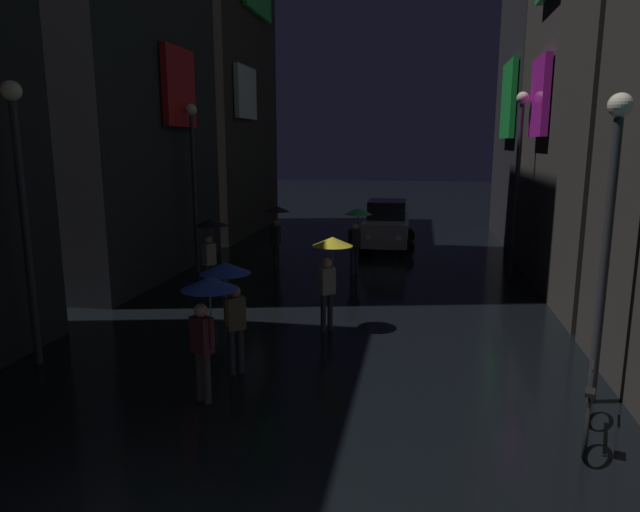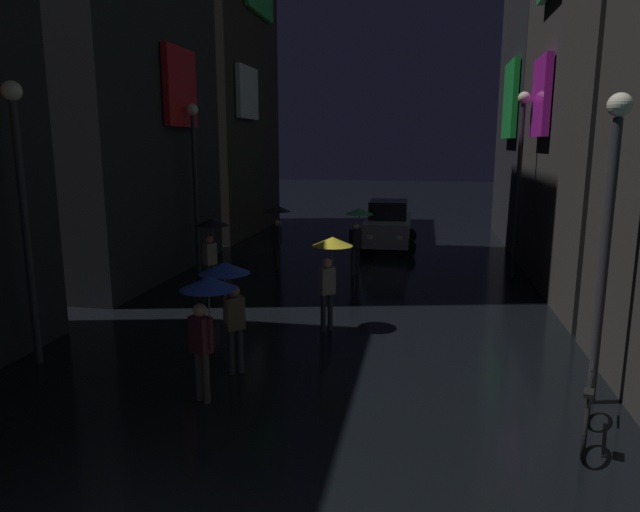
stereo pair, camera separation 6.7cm
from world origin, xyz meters
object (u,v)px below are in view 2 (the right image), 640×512
at_px(pedestrian_midstreet_left_black, 212,235).
at_px(streetlamp_right_near, 609,213).
at_px(streetlamp_left_near, 22,191).
at_px(pedestrian_near_crossing_blue, 206,304).
at_px(streetlamp_right_far, 520,164).
at_px(streetlamp_left_far, 195,168).
at_px(pedestrian_far_right_blue, 228,287).
at_px(pedestrian_midstreet_centre_green, 358,222).
at_px(pedestrian_foreground_left_yellow, 331,257).
at_px(pedestrian_foreground_right_black, 277,219).
at_px(bicycle_parked_at_storefront, 587,414).
at_px(car_distant, 388,225).

height_order(pedestrian_midstreet_left_black, streetlamp_right_near, streetlamp_right_near).
distance_m(pedestrian_midstreet_left_black, streetlamp_left_near, 5.91).
relative_size(pedestrian_near_crossing_blue, streetlamp_right_far, 0.38).
height_order(pedestrian_near_crossing_blue, streetlamp_left_far, streetlamp_left_far).
bearing_deg(streetlamp_right_far, pedestrian_far_right_blue, -124.69).
bearing_deg(pedestrian_midstreet_centre_green, pedestrian_foreground_left_yellow, -89.41).
xyz_separation_m(pedestrian_far_right_blue, streetlamp_left_near, (-3.84, -0.09, 1.63)).
height_order(pedestrian_foreground_right_black, streetlamp_left_near, streetlamp_left_near).
relative_size(pedestrian_far_right_blue, pedestrian_foreground_left_yellow, 1.00).
bearing_deg(streetlamp_right_far, bicycle_parked_at_storefront, -92.28).
bearing_deg(pedestrian_far_right_blue, streetlamp_right_far, 55.31).
bearing_deg(streetlamp_left_near, streetlamp_right_far, 41.94).
relative_size(pedestrian_foreground_right_black, streetlamp_right_far, 0.38).
bearing_deg(pedestrian_foreground_right_black, pedestrian_foreground_left_yellow, -64.92).
relative_size(pedestrian_near_crossing_blue, streetlamp_right_near, 0.43).
height_order(bicycle_parked_at_storefront, streetlamp_right_far, streetlamp_right_far).
relative_size(car_distant, streetlamp_right_far, 0.74).
bearing_deg(pedestrian_near_crossing_blue, streetlamp_left_near, 164.94).
bearing_deg(pedestrian_foreground_left_yellow, streetlamp_left_far, 136.14).
height_order(pedestrian_near_crossing_blue, streetlamp_right_far, streetlamp_right_far).
relative_size(pedestrian_foreground_left_yellow, car_distant, 0.51).
bearing_deg(streetlamp_left_far, streetlamp_left_near, -90.00).
xyz_separation_m(pedestrian_midstreet_left_black, pedestrian_near_crossing_blue, (2.42, -6.54, 0.00)).
bearing_deg(pedestrian_midstreet_left_black, pedestrian_near_crossing_blue, -69.67).
height_order(pedestrian_midstreet_centre_green, streetlamp_right_far, streetlamp_right_far).
distance_m(pedestrian_far_right_blue, streetlamp_right_near, 6.32).
relative_size(pedestrian_midstreet_centre_green, streetlamp_left_near, 0.40).
height_order(pedestrian_midstreet_left_black, pedestrian_foreground_right_black, same).
height_order(pedestrian_midstreet_centre_green, streetlamp_left_near, streetlamp_left_near).
distance_m(car_distant, streetlamp_left_far, 8.28).
relative_size(pedestrian_far_right_blue, streetlamp_right_far, 0.38).
bearing_deg(pedestrian_midstreet_centre_green, streetlamp_right_far, 3.33).
bearing_deg(streetlamp_left_far, bicycle_parked_at_storefront, -43.78).
distance_m(pedestrian_midstreet_left_black, pedestrian_foreground_right_black, 3.58).
height_order(car_distant, streetlamp_left_far, streetlamp_left_far).
height_order(pedestrian_foreground_right_black, streetlamp_right_far, streetlamp_right_far).
distance_m(pedestrian_foreground_right_black, pedestrian_midstreet_centre_green, 2.73).
relative_size(pedestrian_midstreet_left_black, car_distant, 0.51).
distance_m(bicycle_parked_at_storefront, streetlamp_left_near, 10.10).
distance_m(pedestrian_midstreet_left_black, streetlamp_right_far, 9.41).
bearing_deg(streetlamp_left_far, pedestrian_foreground_left_yellow, -43.86).
bearing_deg(pedestrian_midstreet_centre_green, bicycle_parked_at_storefront, -65.81).
height_order(pedestrian_midstreet_left_black, pedestrian_foreground_left_yellow, same).
height_order(pedestrian_midstreet_centre_green, streetlamp_right_near, streetlamp_right_near).
relative_size(pedestrian_near_crossing_blue, pedestrian_midstreet_centre_green, 1.00).
bearing_deg(pedestrian_far_right_blue, pedestrian_near_crossing_blue, -87.94).
relative_size(pedestrian_near_crossing_blue, pedestrian_foreground_left_yellow, 1.00).
relative_size(pedestrian_far_right_blue, pedestrian_foreground_right_black, 1.00).
xyz_separation_m(car_distant, streetlamp_right_near, (4.18, -13.28, 2.18)).
relative_size(pedestrian_foreground_right_black, car_distant, 0.51).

